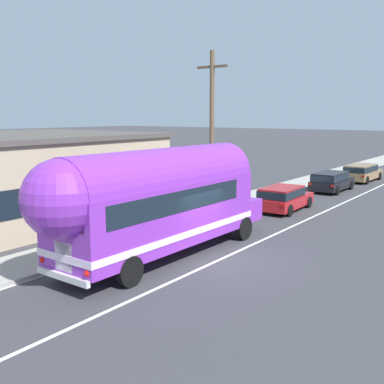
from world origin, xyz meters
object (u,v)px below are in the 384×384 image
(car_second, at_px, (331,180))
(car_third, at_px, (362,172))
(utility_pole, at_px, (212,133))
(painted_bus, at_px, (154,199))
(car_lead, at_px, (283,197))

(car_second, xyz_separation_m, car_third, (0.22, 6.36, 0.00))
(car_third, bearing_deg, utility_pole, -97.64)
(painted_bus, relative_size, car_second, 2.61)
(car_second, bearing_deg, painted_bus, -89.34)
(painted_bus, height_order, car_lead, painted_bus)
(car_third, bearing_deg, painted_bus, -90.01)
(car_lead, relative_size, car_second, 0.99)
(painted_bus, relative_size, car_lead, 2.63)
(utility_pole, distance_m, car_third, 18.63)
(painted_bus, distance_m, car_second, 19.15)
(utility_pole, height_order, car_lead, utility_pole)
(utility_pole, height_order, car_second, utility_pole)
(car_lead, distance_m, car_second, 8.06)
(car_lead, bearing_deg, car_third, 89.74)
(car_lead, xyz_separation_m, car_third, (0.07, 14.42, 0.02))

